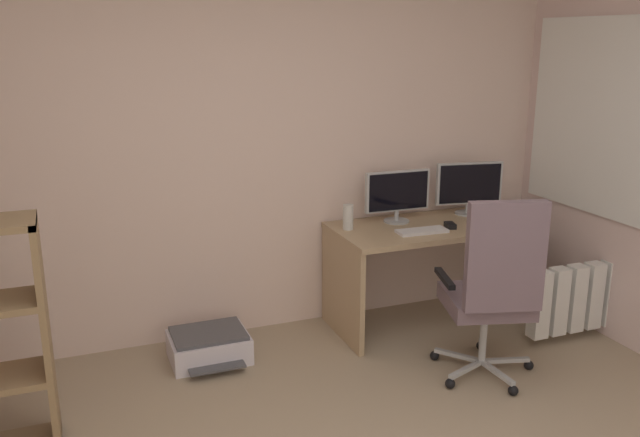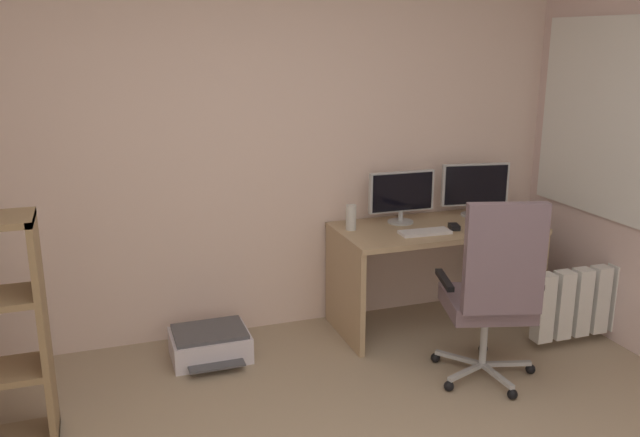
% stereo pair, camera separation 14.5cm
% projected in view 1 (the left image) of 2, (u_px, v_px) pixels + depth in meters
% --- Properties ---
extents(wall_back, '(4.59, 0.10, 2.62)m').
position_uv_depth(wall_back, '(234.00, 142.00, 4.33)').
color(wall_back, beige).
rests_on(wall_back, ground).
extents(window_pane, '(0.01, 1.59, 1.21)m').
position_uv_depth(window_pane, '(624.00, 121.00, 4.21)').
color(window_pane, white).
extents(window_frame, '(0.02, 1.67, 1.29)m').
position_uv_depth(window_frame, '(623.00, 121.00, 4.21)').
color(window_frame, white).
extents(desk, '(1.38, 0.68, 0.72)m').
position_uv_depth(desk, '(431.00, 251.00, 4.63)').
color(desk, tan).
rests_on(desk, ground).
extents(monitor_main, '(0.48, 0.18, 0.36)m').
position_uv_depth(monitor_main, '(397.00, 193.00, 4.59)').
color(monitor_main, '#B2B5B7').
rests_on(monitor_main, desk).
extents(monitor_secondary, '(0.49, 0.18, 0.38)m').
position_uv_depth(monitor_secondary, '(469.00, 185.00, 4.80)').
color(monitor_secondary, '#B2B5B7').
rests_on(monitor_secondary, desk).
extents(keyboard, '(0.35, 0.15, 0.02)m').
position_uv_depth(keyboard, '(422.00, 231.00, 4.39)').
color(keyboard, silver).
rests_on(keyboard, desk).
extents(computer_mouse, '(0.08, 0.11, 0.03)m').
position_uv_depth(computer_mouse, '(450.00, 225.00, 4.50)').
color(computer_mouse, black).
rests_on(computer_mouse, desk).
extents(desktop_speaker, '(0.07, 0.07, 0.17)m').
position_uv_depth(desktop_speaker, '(348.00, 217.00, 4.45)').
color(desktop_speaker, silver).
rests_on(desktop_speaker, desk).
extents(office_chair, '(0.63, 0.62, 1.13)m').
position_uv_depth(office_chair, '(494.00, 286.00, 3.79)').
color(office_chair, '#B7BABC').
rests_on(office_chair, ground).
extents(printer, '(0.49, 0.46, 0.19)m').
position_uv_depth(printer, '(209.00, 346.00, 4.19)').
color(printer, silver).
rests_on(printer, ground).
extents(radiator, '(0.98, 0.10, 0.46)m').
position_uv_depth(radiator, '(592.00, 295.00, 4.48)').
color(radiator, white).
rests_on(radiator, ground).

